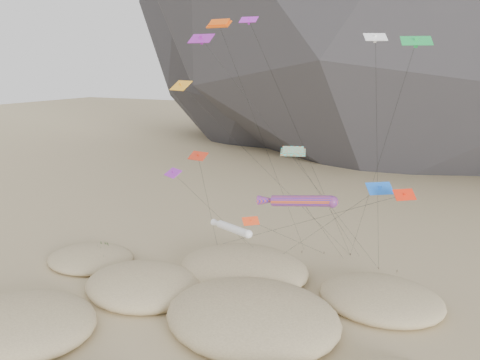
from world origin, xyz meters
name	(u,v)px	position (x,y,z in m)	size (l,w,h in m)	color
ground	(206,351)	(0.00, 0.00, 0.00)	(500.00, 500.00, 0.00)	#CCB789
dunes	(209,311)	(-2.47, 4.75, 0.75)	(49.01, 38.39, 4.10)	#CCB789
dune_grass	(223,326)	(0.11, 2.87, 0.84)	(42.99, 30.79, 1.43)	black
kite_stakes	(309,256)	(1.63, 23.64, 0.15)	(23.60, 6.91, 0.30)	#3F2D1E
rainbow_tube_kite	(299,201)	(3.96, 12.00, 10.93)	(8.36, 13.96, 11.86)	#DD4E17
white_tube_kite	(232,228)	(-1.37, 7.66, 8.58)	(6.11, 15.98, 9.23)	silver
orange_parafoil	(220,27)	(-6.45, 15.05, 28.12)	(8.20, 11.45, 28.98)	#E9500C
multi_parafoil	(294,153)	(3.07, 12.66, 15.66)	(5.80, 15.13, 16.30)	#D95316
delta_kites	(278,117)	(1.61, 11.83, 19.28)	(26.31, 19.57, 28.61)	#EE3E16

